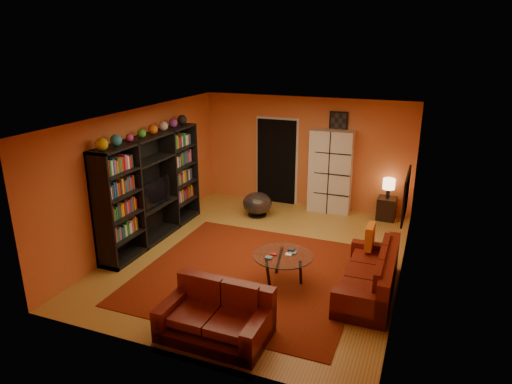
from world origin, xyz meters
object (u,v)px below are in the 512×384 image
at_px(storage_cabinet, 331,172).
at_px(side_table, 387,208).
at_px(sofa, 373,277).
at_px(table_lamp, 389,185).
at_px(entertainment_unit, 152,188).
at_px(coffee_table, 283,257).
at_px(tv, 152,193).
at_px(bowl_chair, 257,203).
at_px(loveseat, 217,315).

xyz_separation_m(storage_cabinet, side_table, (1.31, -0.05, -0.71)).
xyz_separation_m(sofa, table_lamp, (-0.15, 3.33, 0.52)).
relative_size(entertainment_unit, sofa, 1.53).
height_order(entertainment_unit, storage_cabinet, entertainment_unit).
xyz_separation_m(entertainment_unit, coffee_table, (2.98, -0.78, -0.60)).
height_order(coffee_table, side_table, coffee_table).
xyz_separation_m(tv, bowl_chair, (1.44, 1.98, -0.69)).
distance_m(tv, storage_cabinet, 4.09).
xyz_separation_m(tv, side_table, (4.21, 2.84, -0.74)).
bearing_deg(bowl_chair, table_lamp, 17.33).
bearing_deg(side_table, tv, -145.95).
distance_m(coffee_table, table_lamp, 3.77).
distance_m(entertainment_unit, loveseat, 3.63).
relative_size(tv, coffee_table, 0.94).
bearing_deg(storage_cabinet, table_lamp, -3.92).
xyz_separation_m(loveseat, table_lamp, (1.67, 5.17, 0.52)).
bearing_deg(side_table, table_lamp, 90.00).
distance_m(tv, coffee_table, 3.05).
xyz_separation_m(bowl_chair, table_lamp, (2.76, 0.86, 0.52)).
bearing_deg(side_table, bowl_chair, -162.67).
relative_size(coffee_table, side_table, 1.98).
bearing_deg(entertainment_unit, table_lamp, 32.87).
bearing_deg(side_table, storage_cabinet, 177.82).
bearing_deg(sofa, table_lamp, 91.92).
distance_m(coffee_table, side_table, 3.76).
height_order(loveseat, table_lamp, table_lamp).
bearing_deg(bowl_chair, tv, -126.06).
bearing_deg(loveseat, tv, 48.45).
distance_m(side_table, table_lamp, 0.56).
relative_size(tv, loveseat, 0.63).
relative_size(bowl_chair, table_lamp, 1.51).
height_order(entertainment_unit, table_lamp, entertainment_unit).
bearing_deg(tv, side_table, -55.95).
xyz_separation_m(sofa, side_table, (-0.15, 3.33, -0.04)).
xyz_separation_m(side_table, table_lamp, (0.00, 0.00, 0.56)).
height_order(tv, table_lamp, tv).
xyz_separation_m(coffee_table, storage_cabinet, (-0.04, 3.58, 0.50)).
relative_size(loveseat, table_lamp, 3.31).
bearing_deg(sofa, coffee_table, -172.98).
height_order(coffee_table, table_lamp, table_lamp).
relative_size(tv, table_lamp, 2.10).
distance_m(sofa, storage_cabinet, 3.75).
relative_size(sofa, table_lamp, 4.42).
bearing_deg(sofa, storage_cabinet, 112.75).
bearing_deg(entertainment_unit, bowl_chair, 51.68).
distance_m(sofa, bowl_chair, 3.82).
xyz_separation_m(tv, sofa, (4.36, -0.49, -0.70)).
bearing_deg(tv, table_lamp, -55.95).
xyz_separation_m(sofa, loveseat, (-1.82, -1.83, -0.00)).
distance_m(entertainment_unit, sofa, 4.51).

